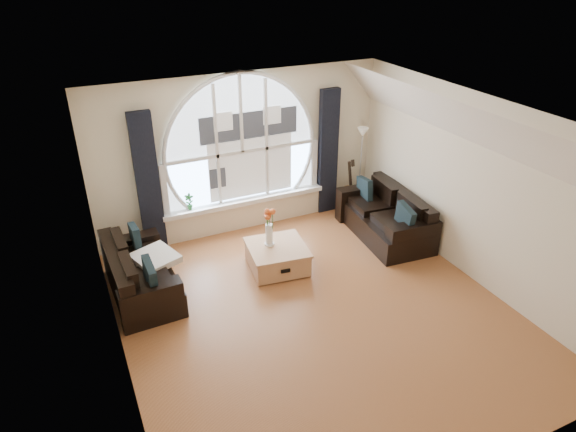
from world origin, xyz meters
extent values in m
cube|color=brown|center=(0.00, 0.00, 0.00)|extent=(5.00, 5.50, 0.01)
cube|color=silver|center=(0.00, 0.00, 2.70)|extent=(5.00, 5.50, 0.01)
cube|color=beige|center=(0.00, 2.75, 1.35)|extent=(5.00, 0.01, 2.70)
cube|color=beige|center=(0.00, -2.75, 1.35)|extent=(5.00, 0.01, 2.70)
cube|color=beige|center=(-2.50, 0.00, 1.35)|extent=(0.01, 5.50, 2.70)
cube|color=beige|center=(2.50, 0.00, 1.35)|extent=(0.01, 5.50, 2.70)
cube|color=silver|center=(2.20, 0.00, 2.35)|extent=(0.92, 5.50, 0.72)
cube|color=silver|center=(0.00, 2.72, 1.62)|extent=(2.60, 0.06, 2.15)
cube|color=white|center=(0.00, 2.65, 0.51)|extent=(2.90, 0.22, 0.08)
cube|color=white|center=(0.00, 2.69, 1.62)|extent=(2.76, 0.08, 2.15)
cube|color=silver|center=(0.15, 2.71, 1.50)|extent=(1.70, 0.02, 1.50)
cube|color=black|center=(-1.60, 2.63, 1.15)|extent=(0.35, 0.12, 2.30)
cube|color=black|center=(1.60, 2.63, 1.15)|extent=(0.35, 0.12, 2.30)
cube|color=black|center=(-2.04, 1.43, 0.40)|extent=(0.88, 1.67, 0.73)
cube|color=black|center=(2.02, 1.35, 0.40)|extent=(1.03, 1.84, 0.79)
cube|color=#B07D57|center=(-0.04, 1.21, 0.21)|extent=(0.97, 0.97, 0.42)
cube|color=silver|center=(-1.81, 1.49, 0.50)|extent=(0.71, 0.71, 0.10)
cube|color=white|center=(-0.12, 1.31, 0.77)|extent=(0.24, 0.24, 0.70)
cube|color=#B2B2B2|center=(2.16, 2.40, 0.80)|extent=(0.24, 0.24, 1.60)
cube|color=olive|center=(1.94, 2.44, 0.53)|extent=(0.37, 0.26, 1.06)
imported|color=#1E6023|center=(-0.98, 2.65, 0.69)|extent=(0.18, 0.15, 0.29)
camera|label=1|loc=(-2.68, -4.84, 4.40)|focal=31.75mm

